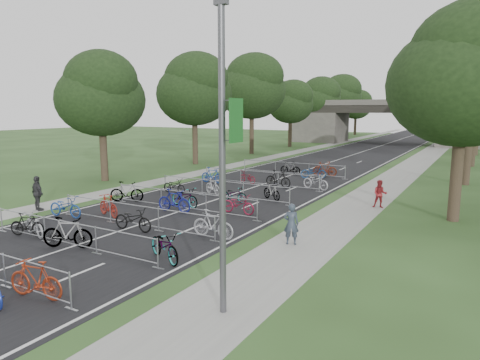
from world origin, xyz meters
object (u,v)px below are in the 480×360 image
object	(u,v)px
lamppost	(223,156)
pedestrian_c	(38,194)
pedestrian_a	(291,224)
pedestrian_b	(380,194)
overpass_bridge	(388,122)

from	to	relation	value
lamppost	pedestrian_c	bearing A→B (deg)	161.81
pedestrian_a	pedestrian_b	world-z (taller)	pedestrian_a
lamppost	pedestrian_c	world-z (taller)	lamppost
overpass_bridge	pedestrian_c	size ratio (longest dim) A/B	16.10
overpass_bridge	lamppost	distance (m)	63.55
pedestrian_c	overpass_bridge	bearing A→B (deg)	-86.23
pedestrian_b	pedestrian_a	bearing A→B (deg)	-112.40
pedestrian_a	pedestrian_c	xyz separation A→B (m)	(-14.32, -1.46, 0.11)
pedestrian_a	pedestrian_b	bearing A→B (deg)	-124.01
overpass_bridge	pedestrian_a	bearing A→B (deg)	-82.42
lamppost	overpass_bridge	bearing A→B (deg)	97.53
overpass_bridge	pedestrian_b	size ratio (longest dim) A/B	19.64
overpass_bridge	pedestrian_a	xyz separation A→B (m)	(7.52, -56.57, -2.68)
lamppost	pedestrian_a	distance (m)	7.33
pedestrian_a	lamppost	bearing A→B (deg)	74.14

